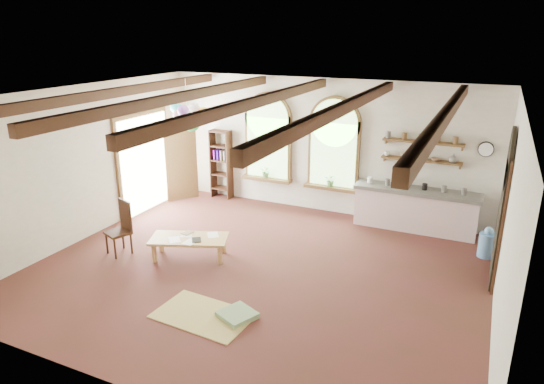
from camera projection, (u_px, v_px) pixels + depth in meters
The scene contains 27 objects.
floor at pixel (258, 270), 9.00m from camera, with size 8.00×8.00×0.00m, color #542522.
ceiling_beams at pixel (256, 102), 8.01m from camera, with size 6.20×6.80×0.18m, color #3E2113, non-canonical shape.
window_left at pixel (268, 140), 11.98m from camera, with size 1.30×0.28×2.20m.
window_right at pixel (334, 147), 11.31m from camera, with size 1.30×0.28×2.20m.
left_doorway at pixel (144, 164), 11.75m from camera, with size 0.10×1.90×2.50m, color brown.
right_doorway at pixel (500, 221), 8.37m from camera, with size 0.10×1.30×2.40m, color black.
kitchen_counter at pixel (415, 209), 10.69m from camera, with size 2.68×0.62×0.94m.
wall_shelf_lower at pixel (421, 160), 10.50m from camera, with size 1.70×0.24×0.04m, color brown.
wall_shelf_upper at pixel (423, 142), 10.37m from camera, with size 1.70×0.24×0.04m, color brown.
wall_clock at pixel (486, 149), 9.95m from camera, with size 0.32×0.32×0.04m, color black.
bookshelf at pixel (221, 164), 12.64m from camera, with size 0.53×0.32×1.80m.
coffee_table at pixel (189, 240), 9.38m from camera, with size 1.62×1.17×0.42m.
side_chair at pixel (120, 239), 9.57m from camera, with size 0.56×0.56×1.08m.
floor_mat at pixel (203, 315), 7.56m from camera, with size 1.50×0.92×0.02m, color tan.
floor_cushion at pixel (237, 315), 7.50m from camera, with size 0.50×0.50×0.09m, color gray.
water_jug_a at pixel (452, 223), 10.43m from camera, with size 0.33×0.33×0.64m.
water_jug_b at pixel (487, 244), 9.44m from camera, with size 0.32×0.32×0.63m.
balloon_cluster at pixel (187, 117), 11.12m from camera, with size 0.88×0.92×1.16m.
table_book at pixel (185, 232), 9.59m from camera, with size 0.16×0.23×0.02m, color olive.
tablet at pixel (196, 240), 9.25m from camera, with size 0.17×0.25×0.01m, color black.
potted_plant_left at pixel (266, 172), 12.14m from camera, with size 0.27×0.23×0.30m, color #598C4C.
potted_plant_right at pixel (331, 180), 11.46m from camera, with size 0.27×0.23×0.30m, color #598C4C.
shelf_cup_a at pixel (387, 154), 10.78m from camera, with size 0.12×0.10×0.10m, color white.
shelf_cup_b at pixel (403, 155), 10.64m from camera, with size 0.10×0.10×0.09m, color beige.
shelf_bowl_a at pixel (419, 158), 10.50m from camera, with size 0.22×0.22×0.05m, color beige.
shelf_bowl_b at pixel (436, 159), 10.36m from camera, with size 0.20×0.20×0.06m, color #8C664C.
shelf_vase at pixel (453, 158), 10.20m from camera, with size 0.18×0.18×0.19m, color slate.
Camera 1 is at (3.62, -7.21, 4.24)m, focal length 32.00 mm.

